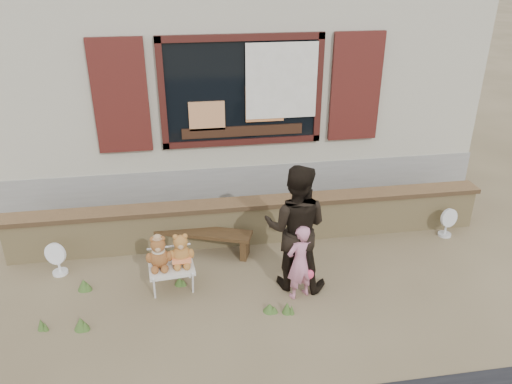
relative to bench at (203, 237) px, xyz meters
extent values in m
plane|color=brown|center=(0.75, -0.76, -0.26)|extent=(80.00, 80.00, 0.00)
cube|color=#A29B83|center=(0.75, 3.74, 2.14)|extent=(8.00, 5.00, 3.20)
cube|color=gray|center=(0.75, 3.74, 0.14)|extent=(8.04, 5.04, 0.80)
cube|color=black|center=(0.75, 1.21, 1.79)|extent=(2.30, 0.04, 1.50)
cube|color=#3A1410|center=(0.75, 1.19, 2.59)|extent=(2.50, 0.08, 0.10)
cube|color=#3A1410|center=(0.75, 1.19, 0.99)|extent=(2.50, 0.08, 0.10)
cube|color=#3A1410|center=(-0.45, 1.19, 1.79)|extent=(0.10, 0.08, 1.70)
cube|color=#3A1410|center=(1.95, 1.19, 1.79)|extent=(0.10, 0.08, 1.70)
cube|color=#39120F|center=(-1.05, 1.18, 1.79)|extent=(0.80, 0.07, 1.70)
cube|color=#39120F|center=(2.55, 1.18, 1.79)|extent=(0.80, 0.07, 1.70)
cube|color=beige|center=(1.35, 1.14, 1.94)|extent=(1.10, 0.02, 1.15)
cube|color=black|center=(0.75, 1.18, 1.17)|extent=(1.90, 0.06, 0.16)
cube|color=tan|center=(0.20, 1.18, 1.44)|extent=(0.55, 0.06, 0.45)
cube|color=#E08447|center=(1.10, 1.18, 1.59)|extent=(0.60, 0.06, 0.55)
cube|color=tan|center=(0.75, 0.24, 0.04)|extent=(7.00, 0.30, 0.60)
cube|color=brown|center=(0.75, 0.24, 0.37)|extent=(7.10, 0.36, 0.07)
cube|color=#372513|center=(0.00, 0.00, 0.07)|extent=(1.43, 0.76, 0.05)
cube|color=#372513|center=(-0.58, 0.21, -0.11)|extent=(0.17, 0.28, 0.30)
cube|color=#372513|center=(0.58, -0.21, -0.11)|extent=(0.17, 0.28, 0.30)
cube|color=silver|center=(-0.45, -0.79, 0.06)|extent=(0.61, 0.55, 0.04)
cylinder|color=silver|center=(-0.67, -1.02, -0.11)|extent=(0.03, 0.03, 0.31)
cylinder|color=silver|center=(-0.19, -0.98, -0.11)|extent=(0.03, 0.03, 0.31)
cylinder|color=silver|center=(-0.71, -0.59, -0.11)|extent=(0.03, 0.03, 0.31)
cylinder|color=silver|center=(-0.23, -0.55, -0.11)|extent=(0.03, 0.03, 0.31)
imported|color=pink|center=(1.14, -1.21, 0.25)|extent=(0.43, 0.35, 1.02)
imported|color=black|center=(1.13, -0.95, 0.58)|extent=(1.00, 0.90, 1.69)
cylinder|color=white|center=(-1.97, -0.22, -0.25)|extent=(0.21, 0.21, 0.04)
cylinder|color=white|center=(-1.97, -0.22, -0.12)|extent=(0.03, 0.03, 0.26)
cylinder|color=white|center=(-1.97, -0.22, 0.07)|extent=(0.31, 0.20, 0.30)
cylinder|color=silver|center=(3.72, -0.10, -0.25)|extent=(0.20, 0.20, 0.04)
cylinder|color=silver|center=(3.72, -0.10, -0.12)|extent=(0.03, 0.03, 0.25)
cylinder|color=silver|center=(3.72, -0.10, 0.06)|extent=(0.30, 0.16, 0.29)
cone|color=#3E5D25|center=(-1.59, -0.64, -0.19)|extent=(0.17, 0.17, 0.15)
cone|color=#3E5D25|center=(-1.51, -1.42, -0.19)|extent=(0.17, 0.17, 0.16)
cone|color=#3E5D25|center=(0.71, -1.46, -0.21)|extent=(0.16, 0.16, 0.11)
cone|color=#3E5D25|center=(-1.96, -1.36, -0.19)|extent=(0.10, 0.10, 0.15)
cone|color=#3E5D25|center=(-0.36, -0.74, -0.21)|extent=(0.13, 0.13, 0.12)
cone|color=#3E5D25|center=(0.92, -1.52, -0.19)|extent=(0.12, 0.12, 0.15)
camera|label=1|loc=(-0.22, -6.23, 3.70)|focal=35.00mm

